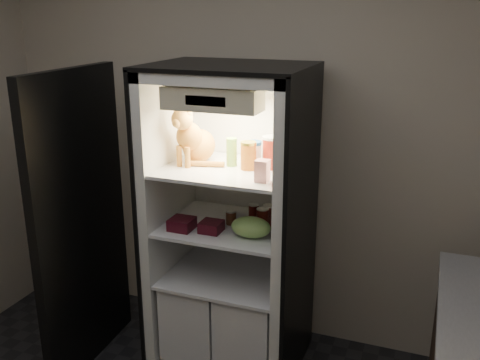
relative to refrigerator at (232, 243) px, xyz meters
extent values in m
plane|color=#B0A493|center=(0.00, 0.42, 0.56)|extent=(3.60, 0.00, 3.60)
cube|color=white|center=(0.00, 0.29, 0.13)|extent=(0.85, 0.06, 1.85)
cube|color=white|center=(-0.40, -0.03, 0.13)|extent=(0.06, 0.70, 1.85)
cube|color=white|center=(0.40, -0.03, 0.13)|extent=(0.06, 0.70, 1.85)
cube|color=white|center=(0.00, -0.03, 1.03)|extent=(0.85, 0.70, 0.06)
cube|color=white|center=(0.00, -0.03, -0.76)|extent=(0.85, 0.70, 0.06)
cube|color=black|center=(-0.44, -0.03, 0.13)|extent=(0.02, 0.72, 1.87)
cube|color=black|center=(0.44, -0.03, 0.13)|extent=(0.02, 0.72, 1.87)
cube|color=black|center=(0.00, -0.03, 1.07)|extent=(0.90, 0.72, 0.02)
cube|color=white|center=(0.00, -0.06, 0.49)|extent=(0.73, 0.62, 0.02)
cube|color=white|center=(0.00, -0.06, 0.14)|extent=(0.73, 0.62, 0.02)
cube|color=white|center=(-0.18, -0.06, -0.44)|extent=(0.34, 0.58, 0.48)
cube|color=white|center=(0.18, -0.06, -0.44)|extent=(0.34, 0.58, 0.48)
cube|color=white|center=(0.00, -0.06, -0.19)|extent=(0.73, 0.62, 0.02)
cube|color=beige|center=(0.00, -0.27, 0.93)|extent=(0.52, 0.18, 0.12)
cube|color=black|center=(0.00, -0.36, 0.93)|extent=(0.22, 0.01, 0.05)
cube|color=black|center=(-0.85, -0.34, 0.13)|extent=(0.10, 0.87, 1.85)
cube|color=white|center=(-0.85, -0.40, -0.24)|extent=(0.09, 0.64, 0.12)
cube|color=white|center=(-0.85, -0.40, 0.26)|extent=(0.09, 0.64, 0.12)
ellipsoid|color=#BA6517|center=(-0.22, 0.01, 0.59)|extent=(0.23, 0.26, 0.20)
ellipsoid|color=#BA6517|center=(-0.24, -0.08, 0.67)|extent=(0.18, 0.16, 0.17)
sphere|color=#BB7524|center=(-0.25, -0.14, 0.78)|extent=(0.14, 0.14, 0.12)
sphere|color=#BB7524|center=(-0.26, -0.19, 0.77)|extent=(0.06, 0.06, 0.05)
cone|color=#BB7524|center=(-0.28, -0.12, 0.84)|extent=(0.06, 0.06, 0.06)
cone|color=#BB7524|center=(-0.21, -0.14, 0.84)|extent=(0.06, 0.06, 0.06)
cylinder|color=#BA6517|center=(-0.28, -0.13, 0.56)|extent=(0.03, 0.03, 0.12)
cylinder|color=#BA6517|center=(-0.22, -0.14, 0.56)|extent=(0.03, 0.03, 0.12)
cylinder|color=#BA6517|center=(-0.13, -0.09, 0.52)|extent=(0.23, 0.09, 0.03)
cylinder|color=#217C2D|center=(0.00, -0.02, 0.57)|extent=(0.06, 0.06, 0.15)
cylinder|color=#217C2D|center=(0.00, -0.02, 0.66)|extent=(0.06, 0.06, 0.01)
cylinder|color=white|center=(0.11, 0.08, 0.56)|extent=(0.09, 0.09, 0.11)
cylinder|color=#1758A3|center=(0.11, 0.08, 0.62)|extent=(0.10, 0.10, 0.02)
cylinder|color=maroon|center=(0.12, -0.05, 0.57)|extent=(0.09, 0.09, 0.15)
cylinder|color=gold|center=(0.12, -0.05, 0.65)|extent=(0.09, 0.09, 0.02)
cylinder|color=#A72416|center=(0.24, 0.02, 0.58)|extent=(0.11, 0.11, 0.17)
cylinder|color=white|center=(0.24, 0.02, 0.68)|extent=(0.11, 0.11, 0.01)
cube|color=white|center=(0.27, -0.24, 0.56)|extent=(0.07, 0.07, 0.12)
cylinder|color=black|center=(0.13, 0.01, 0.20)|extent=(0.06, 0.06, 0.11)
cylinder|color=#B2B2B2|center=(0.13, 0.01, 0.26)|extent=(0.06, 0.06, 0.00)
cylinder|color=black|center=(0.24, -0.02, 0.21)|extent=(0.07, 0.07, 0.13)
cylinder|color=#B2B2B2|center=(0.24, -0.02, 0.28)|extent=(0.07, 0.07, 0.00)
cylinder|color=black|center=(0.22, -0.08, 0.21)|extent=(0.07, 0.07, 0.13)
cylinder|color=#B2B2B2|center=(0.22, -0.08, 0.28)|extent=(0.07, 0.07, 0.00)
cylinder|color=#522917|center=(0.01, -0.05, 0.19)|extent=(0.06, 0.06, 0.08)
cylinder|color=#B2B2B2|center=(0.01, -0.05, 0.23)|extent=(0.06, 0.06, 0.01)
ellipsoid|color=#96D061|center=(0.19, -0.19, 0.21)|extent=(0.23, 0.17, 0.11)
cube|color=#4A0C1D|center=(-0.22, -0.23, 0.18)|extent=(0.13, 0.13, 0.07)
cube|color=#4A0C1D|center=(-0.05, -0.20, 0.18)|extent=(0.12, 0.12, 0.06)
camera|label=1|loc=(1.11, -2.80, 1.36)|focal=40.00mm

